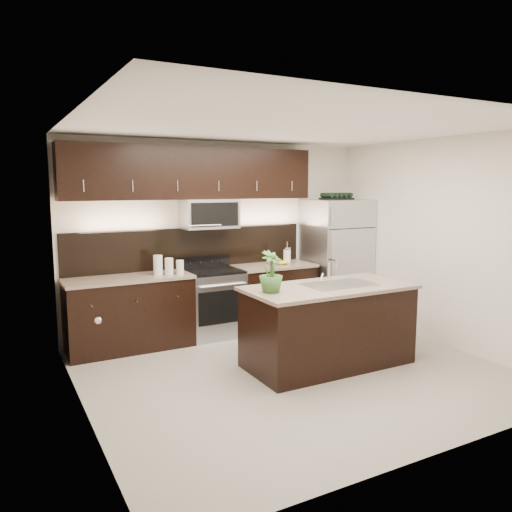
{
  "coord_description": "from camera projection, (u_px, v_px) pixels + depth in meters",
  "views": [
    {
      "loc": [
        -2.93,
        -4.54,
        2.08
      ],
      "look_at": [
        -0.19,
        0.55,
        1.27
      ],
      "focal_mm": 35.0,
      "sensor_mm": 36.0,
      "label": 1
    }
  ],
  "objects": [
    {
      "name": "refrigerator",
      "position": [
        335.0,
        260.0,
        7.75
      ],
      "size": [
        0.9,
        0.81,
        1.87
      ],
      "primitive_type": "cube",
      "color": "#B2B2B7",
      "rests_on": "ground"
    },
    {
      "name": "bananas",
      "position": [
        280.0,
        263.0,
        7.26
      ],
      "size": [
        0.22,
        0.19,
        0.06
      ],
      "primitive_type": "ellipsoid",
      "rotation": [
        0.0,
        0.0,
        0.21
      ],
      "color": "yellow",
      "rests_on": "counter_run"
    },
    {
      "name": "canisters",
      "position": [
        166.0,
        266.0,
        6.44
      ],
      "size": [
        0.38,
        0.19,
        0.26
      ],
      "rotation": [
        0.0,
        0.0,
        -0.29
      ],
      "color": "silver",
      "rests_on": "counter_run"
    },
    {
      "name": "wine_rack",
      "position": [
        336.0,
        196.0,
        7.62
      ],
      "size": [
        0.46,
        0.29,
        0.11
      ],
      "color": "black",
      "rests_on": "refrigerator"
    },
    {
      "name": "plant",
      "position": [
        271.0,
        272.0,
        5.35
      ],
      "size": [
        0.33,
        0.33,
        0.45
      ],
      "primitive_type": "imported",
      "rotation": [
        0.0,
        0.0,
        0.38
      ],
      "color": "#345F26",
      "rests_on": "island"
    },
    {
      "name": "upper_fixtures",
      "position": [
        195.0,
        181.0,
        6.72
      ],
      "size": [
        3.49,
        0.4,
        1.66
      ],
      "color": "black",
      "rests_on": "counter_run"
    },
    {
      "name": "sink_faucet",
      "position": [
        339.0,
        283.0,
        5.81
      ],
      "size": [
        0.84,
        0.5,
        0.28
      ],
      "color": "silver",
      "rests_on": "island"
    },
    {
      "name": "room_walls",
      "position": [
        289.0,
        222.0,
        5.3
      ],
      "size": [
        4.52,
        4.02,
        2.71
      ],
      "color": "beige",
      "rests_on": "ground"
    },
    {
      "name": "island",
      "position": [
        328.0,
        325.0,
        5.8
      ],
      "size": [
        1.96,
        0.96,
        0.94
      ],
      "color": "black",
      "rests_on": "ground"
    },
    {
      "name": "ground",
      "position": [
        294.0,
        372.0,
        5.62
      ],
      "size": [
        4.5,
        4.5,
        0.0
      ],
      "primitive_type": "plane",
      "color": "gray",
      "rests_on": "ground"
    },
    {
      "name": "french_press",
      "position": [
        287.0,
        256.0,
        7.33
      ],
      "size": [
        0.11,
        0.11,
        0.32
      ],
      "rotation": [
        0.0,
        0.0,
        0.03
      ],
      "color": "silver",
      "rests_on": "counter_run"
    },
    {
      "name": "counter_run",
      "position": [
        200.0,
        305.0,
        6.82
      ],
      "size": [
        3.51,
        0.65,
        0.94
      ],
      "color": "black",
      "rests_on": "ground"
    }
  ]
}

